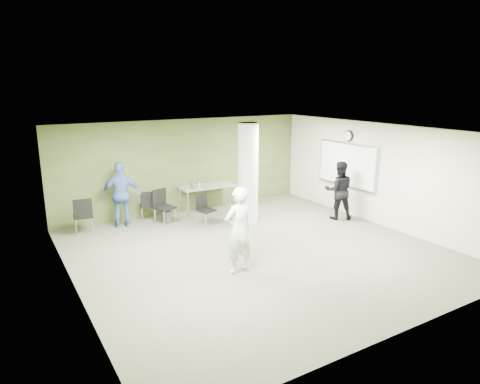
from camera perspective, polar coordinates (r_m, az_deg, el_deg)
floor at (r=10.10m, az=2.23°, el=-7.91°), size 8.00×8.00×0.00m
ceiling at (r=9.42m, az=2.40°, el=8.09°), size 8.00×8.00×0.00m
wall_back at (r=13.12m, az=-7.28°, el=3.52°), size 8.00×2.80×0.02m
wall_left at (r=8.27m, az=-21.65°, el=-3.69°), size 0.02×8.00×2.80m
wall_right_cream at (r=12.27m, az=18.18°, el=2.18°), size 0.02×8.00×2.80m
column at (r=11.83m, az=1.08°, el=2.48°), size 0.56×0.56×2.80m
whiteboard at (r=12.99m, az=14.02°, el=3.56°), size 0.05×2.30×1.30m
wall_clock at (r=12.87m, az=14.25°, el=7.28°), size 0.06×0.32×0.32m
folding_table at (r=13.04m, az=-4.47°, el=0.65°), size 1.72×0.79×1.06m
wastebasket at (r=12.30m, az=-9.71°, el=-3.22°), size 0.28×0.28×0.33m
chair_back_left at (r=11.76m, az=-20.21°, el=-2.66°), size 0.54×0.54×0.97m
chair_back_right at (r=12.43m, az=-12.16°, el=-1.50°), size 0.53×0.53×0.87m
chair_table_left at (r=12.10m, az=-10.30°, el=-1.55°), size 0.61×0.61×0.97m
chair_table_right at (r=11.92m, az=-4.77°, el=-2.03°), size 0.51×0.51×0.83m
woman_white at (r=8.73m, az=-0.17°, el=-5.13°), size 0.70×0.50×1.82m
man_black at (r=12.57m, az=13.06°, el=0.21°), size 1.04×0.98×1.69m
man_blue at (r=11.98m, az=-15.51°, el=-0.36°), size 1.13×0.68×1.80m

